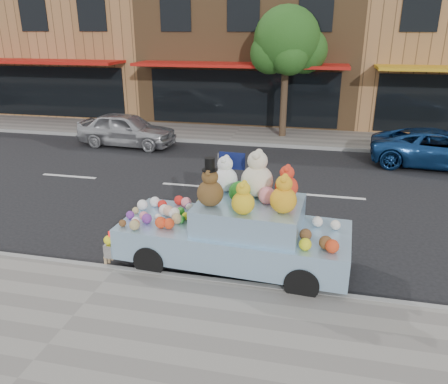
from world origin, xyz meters
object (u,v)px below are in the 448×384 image
(street_tree, at_px, (287,46))
(car_blue, at_px, (440,149))
(car_silver, at_px, (127,129))
(art_car, at_px, (235,227))

(street_tree, bearing_deg, car_blue, -28.09)
(street_tree, distance_m, car_silver, 7.08)
(car_silver, distance_m, art_car, 10.06)
(car_silver, bearing_deg, art_car, -140.01)
(street_tree, bearing_deg, art_car, -89.46)
(street_tree, relative_size, art_car, 1.14)
(street_tree, xyz_separation_m, art_car, (0.10, -10.75, -2.89))
(street_tree, relative_size, car_silver, 1.36)
(car_blue, relative_size, art_car, 0.96)
(car_silver, relative_size, car_blue, 0.87)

